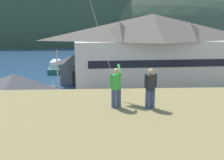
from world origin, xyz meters
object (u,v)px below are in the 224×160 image
Objects in this scene: storage_shed_waterside at (76,68)px; wharf_dock at (73,68)px; storage_shed_near_lot at (15,97)px; moored_boat_inner_slip at (55,68)px; moored_boat_wharfside at (57,66)px; moored_boat_outer_mooring at (90,64)px; parked_car_back_row_left at (92,128)px; person_companion at (150,87)px; parked_car_front_row_silver at (28,139)px; harbor_lodge at (152,47)px; person_kite_flyer at (116,86)px; parking_light_pole at (58,74)px; parked_car_mid_row_near at (202,135)px.

wharf_dock is (-1.69, 12.28, -2.13)m from storage_shed_waterside.
storage_shed_near_lot reaches higher than moored_boat_inner_slip.
moored_boat_wharfside is 1.01× the size of moored_boat_outer_mooring.
moored_boat_outer_mooring is (3.50, 2.02, 0.37)m from wharf_dock.
parked_car_back_row_left is at bearing -88.14° from moored_boat_outer_mooring.
storage_shed_waterside is at bearing -66.99° from moored_boat_wharfside.
person_companion is (4.00, -45.58, 6.58)m from moored_boat_outer_mooring.
parked_car_front_row_silver is at bearing -84.80° from moored_boat_wharfside.
storage_shed_near_lot is at bearing 148.66° from parked_car_back_row_left.
parked_car_back_row_left is at bearing -113.75° from harbor_lodge.
moored_boat_inner_slip is 42.37m from person_kite_flyer.
storage_shed_waterside is 21.24m from parked_car_back_row_left.
harbor_lodge is 3.61× the size of moored_boat_outer_mooring.
moored_boat_inner_slip is 42.87m from person_companion.
moored_boat_wharfside is at bearing 102.41° from person_kite_flyer.
moored_boat_inner_slip is at bearing -89.16° from moored_boat_wharfside.
parking_light_pole is (-13.37, -11.78, -1.96)m from harbor_lodge.
person_companion reaches higher than parking_light_pole.
person_companion is (-5.97, -8.35, 6.24)m from parked_car_mid_row_near.
person_kite_flyer is (1.40, -10.13, 6.26)m from parked_car_back_row_left.
moored_boat_outer_mooring is at bearing 91.86° from parked_car_back_row_left.
parked_car_front_row_silver is 2.30× the size of person_kite_flyer.
storage_shed_near_lot is 1.89× the size of parked_car_front_row_silver.
storage_shed_waterside reaches higher than parked_car_mid_row_near.
parked_car_front_row_silver is at bearing -95.84° from moored_boat_outer_mooring.
person_companion reaches higher than wharf_dock.
harbor_lodge is 12.65m from storage_shed_waterside.
person_kite_flyer is (-7.84, -31.11, 1.47)m from harbor_lodge.
harbor_lodge reaches higher than moored_boat_inner_slip.
parking_light_pole is (-1.18, -11.78, 1.41)m from storage_shed_waterside.
storage_shed_waterside is 22.91m from parked_car_front_row_silver.
harbor_lodge is 5.07× the size of storage_shed_waterside.
parked_car_back_row_left is at bearing 97.85° from person_kite_flyer.
storage_shed_near_lot is at bearing 125.23° from person_companion.
parked_car_mid_row_near is 17.33m from parking_light_pole.
storage_shed_waterside is 0.39× the size of wharf_dock.
parked_car_front_row_silver is (-0.30, -35.07, 0.71)m from wharf_dock.
moored_boat_wharfside is (-17.35, 12.15, -5.13)m from harbor_lodge.
harbor_lodge is 18.41m from moored_boat_outer_mooring.
moored_boat_wharfside is at bearing 104.18° from person_companion.
moored_boat_inner_slip reaches higher than parked_car_mid_row_near.
parking_light_pole is 3.75× the size of person_companion.
moored_boat_outer_mooring is at bearing 82.79° from storage_shed_waterside.
person_kite_flyer is at bearing -76.91° from moored_boat_inner_slip.
moored_boat_outer_mooring is at bearing 125.97° from harbor_lodge.
parking_light_pole is at bearing 139.31° from parked_car_mid_row_near.
person_companion is at bearing -79.48° from storage_shed_waterside.
storage_shed_waterside is at bearing 117.20° from parked_car_mid_row_near.
wharf_dock is 44.36m from person_kite_flyer.
person_companion is at bearing -75.04° from moored_boat_inner_slip.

